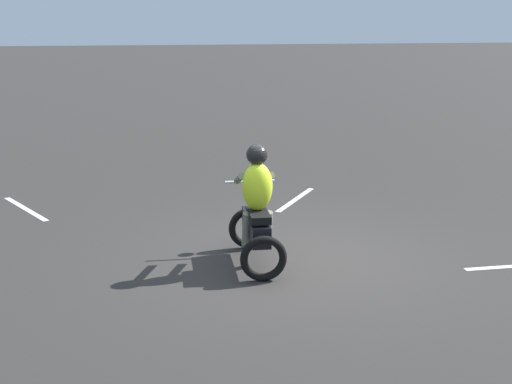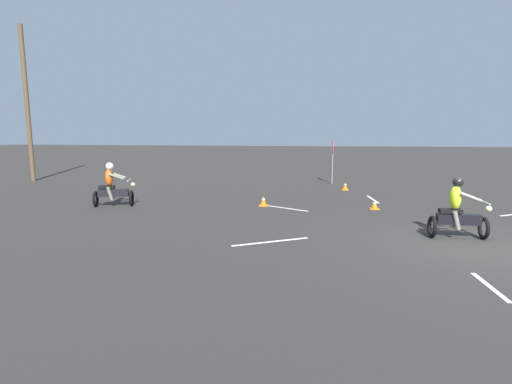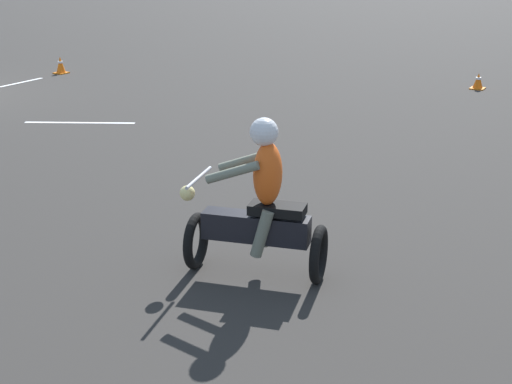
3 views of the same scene
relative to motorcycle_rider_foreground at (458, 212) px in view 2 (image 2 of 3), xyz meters
The scene contains 12 objects.
ground_plane 0.96m from the motorcycle_rider_foreground, 169.40° to the right, with size 120.00×120.00×0.00m, color #2D2B28.
motorcycle_rider_foreground is the anchor object (origin of this frame).
motorcycle_rider_background 11.61m from the motorcycle_rider_foreground, 74.54° to the left, with size 0.96×1.56×1.66m.
stop_sign 10.94m from the motorcycle_rider_foreground, 13.86° to the left, with size 0.70×0.08×2.30m.
traffic_cone_mid_center 4.11m from the motorcycle_rider_foreground, 21.46° to the left, with size 0.32×0.32×0.32m.
traffic_cone_mid_left 6.82m from the motorcycle_rider_foreground, 54.95° to the left, with size 0.32×0.32×0.38m.
traffic_cone_far_right 8.68m from the motorcycle_rider_foreground, 14.09° to the left, with size 0.32×0.32×0.38m.
lane_stripe_e 6.04m from the motorcycle_rider_foreground, 11.70° to the left, with size 0.10×1.80×0.01m, color silver.
lane_stripe_ne 6.02m from the motorcycle_rider_foreground, 53.03° to the left, with size 0.10×2.06×0.01m, color silver.
lane_stripe_nw 5.01m from the motorcycle_rider_foreground, 101.05° to the left, with size 0.10×2.13×0.01m, color silver.
lane_stripe_w 3.54m from the motorcycle_rider_foreground, behind, with size 0.10×1.42×0.01m, color silver.
utility_pole_near 21.84m from the motorcycle_rider_foreground, 63.21° to the left, with size 0.24×0.24×8.44m, color brown.
Camera 2 is at (-10.27, 4.12, 2.87)m, focal length 28.00 mm.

